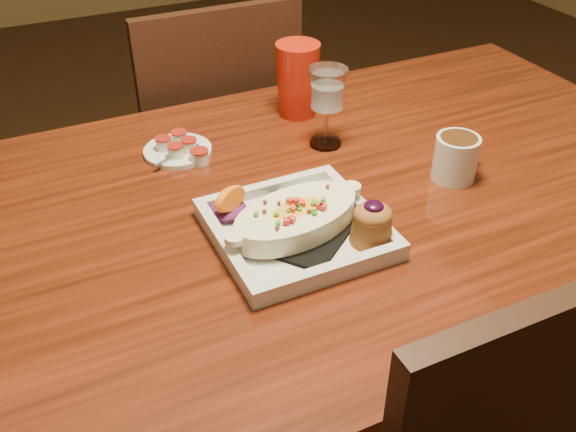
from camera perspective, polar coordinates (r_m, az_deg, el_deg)
name	(u,v)px	position (r m, az deg, el deg)	size (l,w,h in m)	color
table	(323,237)	(1.19, 3.10, -1.85)	(1.50, 0.90, 0.75)	maroon
chair_far	(212,152)	(1.75, -6.79, 5.71)	(0.42, 0.42, 0.93)	black
plate	(303,222)	(1.01, 1.30, -0.57)	(0.26, 0.26, 0.08)	silver
coffee_mug	(457,156)	(1.19, 14.77, 5.22)	(0.11, 0.08, 0.08)	silver
goblet	(327,93)	(1.23, 3.51, 10.83)	(0.08, 0.08, 0.16)	silver
saucer	(177,149)	(1.26, -9.82, 5.91)	(0.13, 0.13, 0.09)	silver
creamer_loose	(200,156)	(1.22, -7.87, 5.27)	(0.04, 0.04, 0.03)	silver
red_tumbler	(298,80)	(1.37, 0.86, 12.01)	(0.09, 0.09, 0.15)	red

